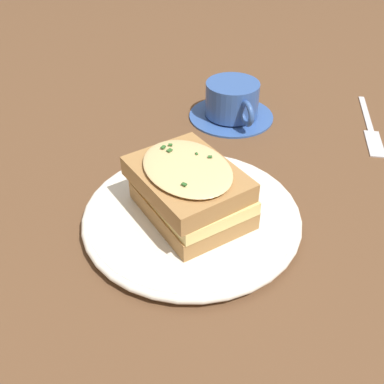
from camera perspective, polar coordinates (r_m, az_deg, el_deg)
ground_plane at (r=0.53m, az=-0.57°, el=-4.05°), size 2.40×2.40×0.00m
dinner_plate at (r=0.52m, az=-0.00°, el=-3.15°), size 0.25×0.25×0.02m
sandwich at (r=0.50m, az=-0.17°, el=0.47°), size 0.14×0.11×0.07m
teacup_with_saucer at (r=0.73m, az=5.13°, el=11.26°), size 0.14×0.14×0.06m
fork at (r=0.75m, az=21.80°, el=7.21°), size 0.16×0.13×0.00m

